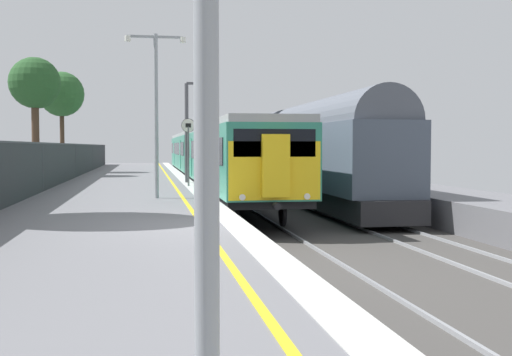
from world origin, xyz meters
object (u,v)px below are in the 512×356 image
at_px(speed_limit_sign, 188,143).
at_px(background_tree_left, 62,96).
at_px(platform_lamp_mid, 156,101).
at_px(background_tree_right, 36,86).
at_px(freight_train_adjacent_track, 246,148).
at_px(commuter_train_at_platform, 208,154).
at_px(signal_gantry, 193,120).

xyz_separation_m(speed_limit_sign, background_tree_left, (-7.28, 16.71, 3.22)).
bearing_deg(platform_lamp_mid, background_tree_right, 110.45).
distance_m(freight_train_adjacent_track, speed_limit_sign, 22.55).
bearing_deg(freight_train_adjacent_track, platform_lamp_mid, -104.56).
bearing_deg(freight_train_adjacent_track, background_tree_left, -158.92).
bearing_deg(platform_lamp_mid, freight_train_adjacent_track, 75.44).
height_order(background_tree_left, background_tree_right, background_tree_right).
xyz_separation_m(freight_train_adjacent_track, background_tree_right, (-14.00, -10.20, 3.69)).
distance_m(background_tree_left, background_tree_right, 5.21).
xyz_separation_m(commuter_train_at_platform, platform_lamp_mid, (-3.31, -16.77, 1.95)).
distance_m(commuter_train_at_platform, background_tree_left, 11.74).
xyz_separation_m(speed_limit_sign, platform_lamp_mid, (-1.46, -6.37, 1.36)).
bearing_deg(speed_limit_sign, freight_train_adjacent_track, 74.96).
bearing_deg(freight_train_adjacent_track, speed_limit_sign, -105.04).
bearing_deg(commuter_train_at_platform, speed_limit_sign, -100.07).
xyz_separation_m(freight_train_adjacent_track, signal_gantry, (-5.47, -19.00, 1.42)).
xyz_separation_m(commuter_train_at_platform, signal_gantry, (-1.46, -7.62, 1.72)).
relative_size(freight_train_adjacent_track, background_tree_left, 9.23).
bearing_deg(freight_train_adjacent_track, signal_gantry, -106.06).
distance_m(commuter_train_at_platform, platform_lamp_mid, 17.20).
bearing_deg(signal_gantry, background_tree_left, 118.80).
distance_m(freight_train_adjacent_track, platform_lamp_mid, 29.13).
relative_size(speed_limit_sign, background_tree_left, 0.44).
distance_m(freight_train_adjacent_track, background_tree_left, 14.51).
height_order(platform_lamp_mid, background_tree_left, background_tree_left).
relative_size(freight_train_adjacent_track, signal_gantry, 12.98).
xyz_separation_m(background_tree_left, background_tree_right, (-0.87, -5.14, 0.18)).
xyz_separation_m(freight_train_adjacent_track, platform_lamp_mid, (-7.31, -28.15, 1.65)).
bearing_deg(signal_gantry, platform_lamp_mid, -101.39).
xyz_separation_m(commuter_train_at_platform, speed_limit_sign, (-1.85, -10.40, 0.59)).
bearing_deg(signal_gantry, freight_train_adjacent_track, 73.94).
relative_size(commuter_train_at_platform, speed_limit_sign, 14.07).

